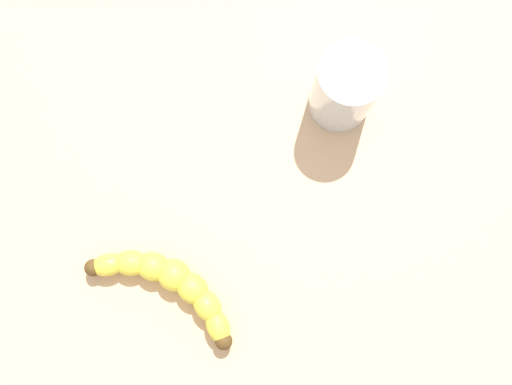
% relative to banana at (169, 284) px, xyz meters
% --- Properties ---
extents(wooden_tabletop, '(1.20, 1.20, 0.03)m').
position_rel_banana_xyz_m(wooden_tabletop, '(-0.16, -0.13, -0.03)').
color(wooden_tabletop, '#D4AB84').
rests_on(wooden_tabletop, ground).
extents(banana, '(0.09, 0.21, 0.04)m').
position_rel_banana_xyz_m(banana, '(0.00, 0.00, 0.00)').
color(banana, yellow).
rests_on(banana, wooden_tabletop).
extents(smoothie_glass, '(0.08, 0.08, 0.12)m').
position_rel_banana_xyz_m(smoothie_glass, '(-0.32, 0.03, 0.04)').
color(smoothie_glass, silver).
rests_on(smoothie_glass, wooden_tabletop).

